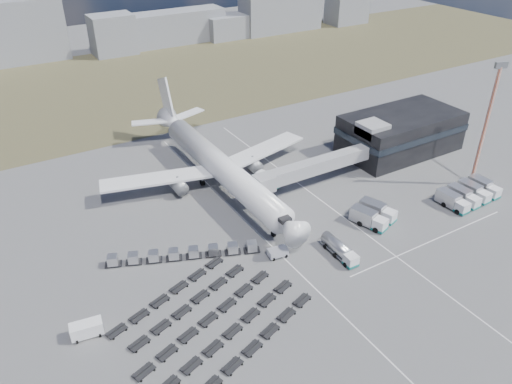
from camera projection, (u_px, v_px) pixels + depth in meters
ground at (300, 261)px, 90.56m from camera, size 420.00×420.00×0.00m
grass_strip at (115, 87)px, 171.26m from camera, size 420.00×90.00×0.01m
lane_markings at (332, 236)px, 97.06m from camera, size 47.12×110.00×0.01m
terminal at (400, 132)px, 126.47m from camera, size 30.40×16.40×11.00m
jet_bridge at (306, 169)px, 109.93m from camera, size 30.30×3.80×7.05m
airliner at (217, 164)px, 111.58m from camera, size 51.59×64.53×17.62m
skyline at (27, 39)px, 187.53m from camera, size 304.60×26.24×25.53m
fuel_tanker at (340, 249)px, 91.26m from camera, size 2.50×8.95×2.87m
pushback_tug at (278, 253)px, 91.46m from camera, size 3.89×2.54×1.60m
utility_van at (87, 330)px, 74.80m from camera, size 5.01×2.80×2.50m
catering_truck at (268, 180)px, 113.14m from camera, size 3.99×6.24×2.66m
service_trucks_near at (373, 215)px, 100.65m from camera, size 8.43×9.23×3.07m
service_trucks_far at (469, 194)px, 107.68m from camera, size 13.56×7.88×2.94m
uld_row at (184, 253)px, 90.71m from camera, size 26.77×12.03×1.90m
baggage_dollies at (210, 320)px, 77.65m from camera, size 32.66×27.64×0.77m
floodlight_mast at (485, 127)px, 107.00m from camera, size 2.70×2.19×28.39m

